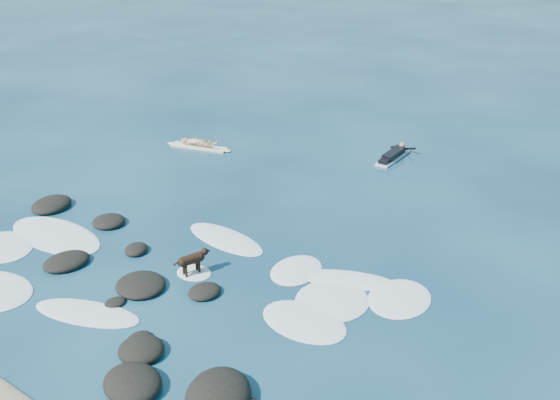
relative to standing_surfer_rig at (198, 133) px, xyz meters
The scene contains 6 objects.
ground 10.24m from the standing_surfer_rig, 54.70° to the right, with size 160.00×160.00×0.00m, color #0A2642.
reef_rocks 12.77m from the standing_surfer_rig, 59.75° to the right, with size 13.22×6.95×0.65m.
breaking_foam 10.79m from the standing_surfer_rig, 54.00° to the right, with size 14.12×8.11×0.12m.
standing_surfer_rig is the anchor object (origin of this frame).
paddling_surfer_rig 8.72m from the standing_surfer_rig, 23.84° to the left, with size 1.23×2.73×0.47m.
dog 10.78m from the standing_surfer_rig, 51.72° to the right, with size 0.62×1.17×0.78m.
Camera 1 is at (11.38, -12.09, 9.84)m, focal length 40.00 mm.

